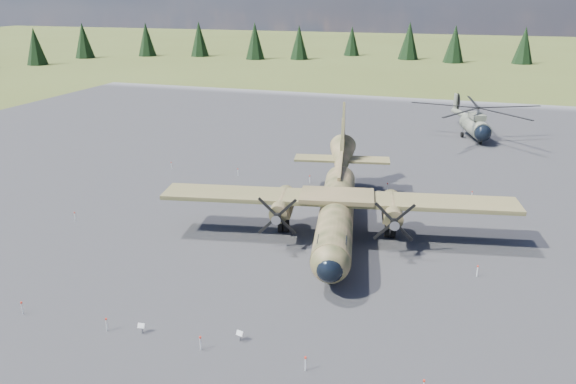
% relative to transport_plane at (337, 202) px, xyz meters
% --- Properties ---
extents(ground, '(500.00, 500.00, 0.00)m').
position_rel_transport_plane_xyz_m(ground, '(-5.46, -4.61, -2.65)').
color(ground, '#505B28').
rests_on(ground, ground).
extents(apron, '(120.00, 120.00, 0.04)m').
position_rel_transport_plane_xyz_m(apron, '(-5.46, 5.39, -2.65)').
color(apron, slate).
rests_on(apron, ground).
extents(transport_plane, '(27.94, 25.13, 9.21)m').
position_rel_transport_plane_xyz_m(transport_plane, '(0.00, 0.00, 0.00)').
color(transport_plane, '#3A3F22').
rests_on(transport_plane, ground).
extents(helicopter_near, '(21.97, 22.61, 4.49)m').
position_rel_transport_plane_xyz_m(helicopter_near, '(10.56, 35.96, 0.54)').
color(helicopter_near, gray).
rests_on(helicopter_near, ground).
extents(info_placard_left, '(0.42, 0.21, 0.64)m').
position_rel_transport_plane_xyz_m(info_placard_left, '(-7.44, -17.67, -2.22)').
color(info_placard_left, gray).
rests_on(info_placard_left, ground).
extents(info_placard_right, '(0.44, 0.26, 0.65)m').
position_rel_transport_plane_xyz_m(info_placard_right, '(-1.74, -16.66, -2.22)').
color(info_placard_right, gray).
rests_on(info_placard_right, ground).
extents(barrier_fence, '(33.12, 29.62, 0.85)m').
position_rel_transport_plane_xyz_m(barrier_fence, '(-5.93, -4.69, -2.14)').
color(barrier_fence, silver).
rests_on(barrier_fence, ground).
extents(treeline, '(294.80, 292.40, 10.77)m').
position_rel_transport_plane_xyz_m(treeline, '(-10.32, 6.67, 2.11)').
color(treeline, black).
rests_on(treeline, ground).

